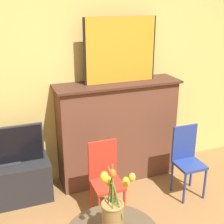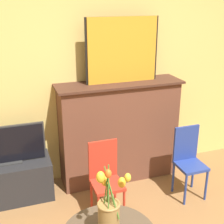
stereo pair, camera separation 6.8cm
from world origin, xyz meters
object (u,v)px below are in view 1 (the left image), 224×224
chair_red (105,175)px  chair_blue (187,157)px  painting (120,50)px  vase_tulips (113,212)px  tv_monitor (3,147)px

chair_red → chair_blue: (0.94, 0.04, 0.00)m
painting → vase_tulips: 1.80m
painting → tv_monitor: size_ratio=0.99×
painting → chair_blue: bearing=-46.2°
chair_red → vase_tulips: size_ratio=1.40×
chair_red → vase_tulips: vase_tulips is taller
painting → vase_tulips: bearing=-113.5°
painting → chair_blue: 1.33m
tv_monitor → chair_red: (0.88, -0.57, -0.19)m
painting → vase_tulips: size_ratio=1.46×
painting → chair_red: painting is taller
tv_monitor → painting: bearing=2.0°
painting → chair_blue: size_ratio=1.04×
painting → chair_red: (-0.39, -0.61, -1.07)m
tv_monitor → chair_blue: size_ratio=1.06×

